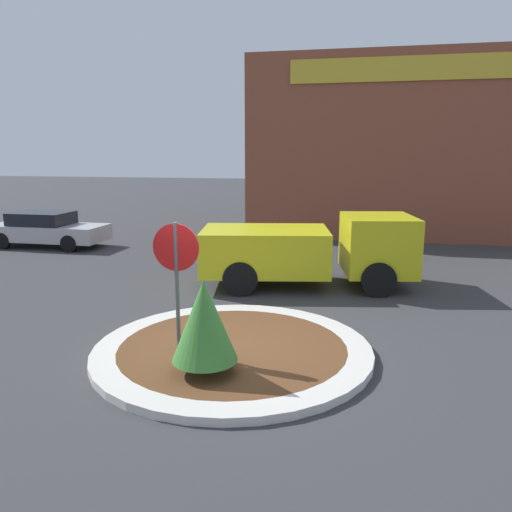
{
  "coord_description": "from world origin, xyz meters",
  "views": [
    {
      "loc": [
        2.13,
        -8.19,
        3.56
      ],
      "look_at": [
        -0.05,
        2.3,
        1.33
      ],
      "focal_mm": 35.0,
      "sensor_mm": 36.0,
      "label": 1
    }
  ],
  "objects": [
    {
      "name": "ground_plane",
      "position": [
        0.0,
        0.0,
        0.0
      ],
      "size": [
        120.0,
        120.0,
        0.0
      ],
      "primitive_type": "plane",
      "color": "#38383A"
    },
    {
      "name": "traffic_island",
      "position": [
        0.0,
        0.0,
        0.07
      ],
      "size": [
        4.99,
        4.99,
        0.14
      ],
      "color": "beige",
      "rests_on": "ground_plane"
    },
    {
      "name": "stop_sign",
      "position": [
        -0.89,
        -0.35,
        1.69
      ],
      "size": [
        0.82,
        0.07,
        2.41
      ],
      "color": "#4C4C51",
      "rests_on": "ground_plane"
    },
    {
      "name": "island_shrub",
      "position": [
        -0.15,
        -1.15,
        1.0
      ],
      "size": [
        1.04,
        1.04,
        1.51
      ],
      "color": "brown",
      "rests_on": "traffic_island"
    },
    {
      "name": "utility_truck",
      "position": [
        0.87,
        4.97,
        1.02
      ],
      "size": [
        5.87,
        3.12,
        1.91
      ],
      "rotation": [
        0.0,
        0.0,
        0.18
      ],
      "color": "gold",
      "rests_on": "ground_plane"
    },
    {
      "name": "storefront_building",
      "position": [
        3.6,
        15.32,
        3.73
      ],
      "size": [
        12.41,
        6.07,
        7.46
      ],
      "color": "brown",
      "rests_on": "ground_plane"
    },
    {
      "name": "parked_sedan_silver",
      "position": [
        -9.56,
        8.65,
        0.68
      ],
      "size": [
        4.47,
        1.8,
        1.33
      ],
      "rotation": [
        0.0,
        0.0,
        -0.01
      ],
      "color": "#B7B7BC",
      "rests_on": "ground_plane"
    }
  ]
}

